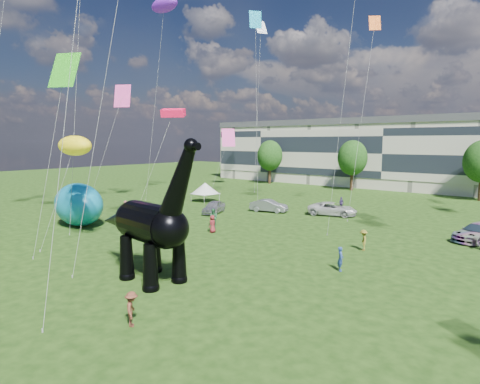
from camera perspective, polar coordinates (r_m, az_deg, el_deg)
The scene contains 12 objects.
ground at distance 24.86m, azimuth -11.53°, elevation -13.40°, with size 220.00×220.00×0.00m, color #16330C.
terrace_row at distance 80.83m, azimuth 20.94°, elevation 4.83°, with size 78.00×11.00×12.00m, color beige.
tree_far_left at distance 82.95m, azimuth 4.26°, elevation 5.53°, with size 5.20×5.20×9.44m.
tree_mid_left at distance 73.92m, azimuth 15.72°, elevation 5.08°, with size 5.20×5.20×9.44m.
dinosaur_sculpture at distance 25.92m, azimuth -13.05°, elevation -4.58°, with size 11.31×3.38×9.21m.
car_silver at distance 48.80m, azimuth -3.74°, elevation -2.15°, with size 1.81×4.50×1.53m, color silver.
car_grey at distance 49.79m, azimuth 4.12°, elevation -1.97°, with size 1.62×4.64×1.53m, color gray.
car_white at distance 48.51m, azimuth 13.02°, elevation -2.36°, with size 2.60×5.63×1.56m, color silver.
car_dark at distance 40.84m, azimuth 30.79°, elevation -4.96°, with size 2.23×5.50×1.59m, color #595960.
gazebo_left at distance 58.36m, azimuth -4.99°, elevation 0.53°, with size 4.22×4.22×2.75m.
inflatable_teal at distance 44.73m, azimuth -21.97°, elevation -1.66°, with size 7.05×4.41×4.41m, color #0D7EA6.
visitors at distance 38.18m, azimuth 4.82°, elevation -4.65°, with size 50.64×37.70×1.87m.
Camera 1 is at (18.32, -14.38, 8.69)m, focal length 30.00 mm.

